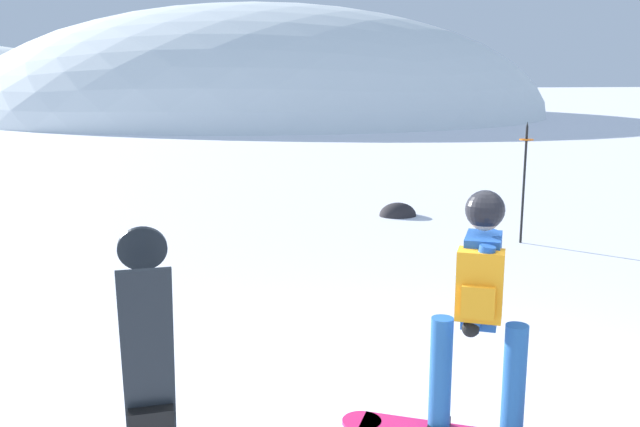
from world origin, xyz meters
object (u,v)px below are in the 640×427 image
(rock_dark, at_px, (398,216))
(piste_marker_near, at_px, (524,174))
(spare_snowboard, at_px, (149,369))
(snowboarder_main, at_px, (480,312))

(rock_dark, bearing_deg, piste_marker_near, -66.46)
(spare_snowboard, bearing_deg, rock_dark, 59.23)
(piste_marker_near, bearing_deg, spare_snowboard, -137.14)
(snowboarder_main, bearing_deg, rock_dark, 72.44)
(spare_snowboard, height_order, piste_marker_near, piste_marker_near)
(snowboarder_main, height_order, piste_marker_near, piste_marker_near)
(snowboarder_main, xyz_separation_m, spare_snowboard, (-2.09, -0.08, -0.11))
(spare_snowboard, relative_size, piste_marker_near, 0.89)
(snowboarder_main, height_order, rock_dark, snowboarder_main)
(snowboarder_main, relative_size, piste_marker_near, 0.96)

